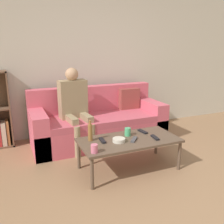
% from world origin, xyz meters
% --- Properties ---
extents(ground_plane, '(22.00, 22.00, 0.00)m').
position_xyz_m(ground_plane, '(0.00, 0.00, 0.00)').
color(ground_plane, '#997251').
extents(wall_back, '(12.00, 0.06, 2.60)m').
position_xyz_m(wall_back, '(0.00, 2.49, 1.30)').
color(wall_back, beige).
rests_on(wall_back, ground_plane).
extents(couch, '(2.13, 0.85, 0.88)m').
position_xyz_m(couch, '(-0.03, 1.90, 0.30)').
color(couch, '#DB5B70').
rests_on(couch, ground_plane).
extents(coffee_table, '(1.25, 0.61, 0.41)m').
position_xyz_m(coffee_table, '(-0.01, 0.83, 0.38)').
color(coffee_table, brown).
rests_on(coffee_table, ground_plane).
extents(person_adult, '(0.44, 0.63, 1.23)m').
position_xyz_m(person_adult, '(-0.43, 1.83, 0.71)').
color(person_adult, '#9E8966').
rests_on(person_adult, ground_plane).
extents(cup_near, '(0.08, 0.08, 0.11)m').
position_xyz_m(cup_near, '(0.03, 0.95, 0.46)').
color(cup_near, '#4CB77A').
rests_on(cup_near, coffee_table).
extents(cup_far, '(0.08, 0.08, 0.10)m').
position_xyz_m(cup_far, '(-0.54, 0.63, 0.46)').
color(cup_far, pink).
rests_on(cup_far, coffee_table).
extents(tv_remote_0, '(0.06, 0.17, 0.02)m').
position_xyz_m(tv_remote_0, '(-0.34, 0.90, 0.42)').
color(tv_remote_0, black).
rests_on(tv_remote_0, coffee_table).
extents(tv_remote_1, '(0.15, 0.16, 0.02)m').
position_xyz_m(tv_remote_1, '(0.03, 0.77, 0.42)').
color(tv_remote_1, '#47474C').
rests_on(tv_remote_1, coffee_table).
extents(tv_remote_2, '(0.07, 0.18, 0.02)m').
position_xyz_m(tv_remote_2, '(0.28, 0.99, 0.42)').
color(tv_remote_2, black).
rests_on(tv_remote_2, coffee_table).
extents(tv_remote_3, '(0.07, 0.17, 0.02)m').
position_xyz_m(tv_remote_3, '(0.31, 0.73, 0.42)').
color(tv_remote_3, black).
rests_on(tv_remote_3, coffee_table).
extents(snack_bowl, '(0.16, 0.16, 0.05)m').
position_xyz_m(snack_bowl, '(-0.16, 0.81, 0.43)').
color(snack_bowl, beige).
rests_on(snack_bowl, coffee_table).
extents(bottle, '(0.06, 0.06, 0.26)m').
position_xyz_m(bottle, '(-0.47, 0.98, 0.52)').
color(bottle, olive).
rests_on(bottle, coffee_table).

